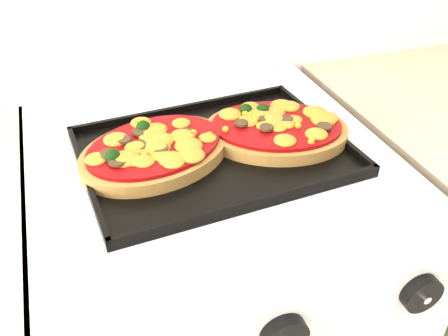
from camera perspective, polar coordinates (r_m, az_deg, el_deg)
name	(u,v)px	position (r m, az deg, el deg)	size (l,w,h in m)	color
stove	(213,327)	(1.14, -1.29, -17.76)	(0.60, 0.60, 0.91)	silver
control_panel	(287,320)	(0.65, 7.27, -16.81)	(0.60, 0.02, 0.09)	silver
knob_center	(284,336)	(0.64, 6.91, -18.48)	(0.06, 0.06, 0.02)	black
knob_right	(421,293)	(0.72, 21.61, -13.19)	(0.06, 0.06, 0.02)	black
baking_tray	(214,151)	(0.81, -1.17, 2.01)	(0.42, 0.31, 0.02)	black
pizza_left	(155,149)	(0.79, -7.92, 2.17)	(0.25, 0.18, 0.04)	#A97B3A
pizza_right	(276,128)	(0.85, 5.99, 4.53)	(0.24, 0.18, 0.04)	#A97B3A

